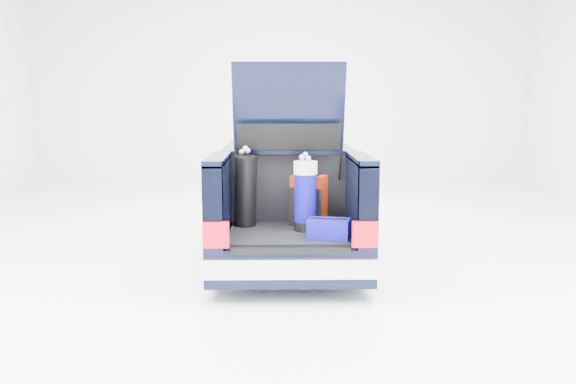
{
  "coord_description": "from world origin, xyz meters",
  "views": [
    {
      "loc": [
        -0.12,
        -8.05,
        2.07
      ],
      "look_at": [
        0.0,
        -0.5,
        0.89
      ],
      "focal_mm": 38.0,
      "sensor_mm": 36.0,
      "label": 1
    }
  ],
  "objects_px": {
    "red_suitcase": "(309,201)",
    "blue_duffel": "(329,229)",
    "car": "(287,201)",
    "black_golf_bag": "(246,191)",
    "blue_golf_bag": "(305,195)"
  },
  "relations": [
    {
      "from": "red_suitcase",
      "to": "blue_duffel",
      "type": "height_order",
      "value": "red_suitcase"
    },
    {
      "from": "car",
      "to": "black_golf_bag",
      "type": "relative_size",
      "value": 5.07
    },
    {
      "from": "blue_golf_bag",
      "to": "car",
      "type": "bearing_deg",
      "value": 88.93
    },
    {
      "from": "car",
      "to": "blue_duffel",
      "type": "xyz_separation_m",
      "value": [
        0.4,
        -1.93,
        0.03
      ]
    },
    {
      "from": "red_suitcase",
      "to": "blue_golf_bag",
      "type": "distance_m",
      "value": 0.23
    },
    {
      "from": "red_suitcase",
      "to": "blue_golf_bag",
      "type": "height_order",
      "value": "blue_golf_bag"
    },
    {
      "from": "blue_golf_bag",
      "to": "red_suitcase",
      "type": "bearing_deg",
      "value": 68.31
    },
    {
      "from": "red_suitcase",
      "to": "blue_duffel",
      "type": "distance_m",
      "value": 0.66
    },
    {
      "from": "car",
      "to": "black_golf_bag",
      "type": "bearing_deg",
      "value": -110.85
    },
    {
      "from": "red_suitcase",
      "to": "blue_duffel",
      "type": "relative_size",
      "value": 1.28
    },
    {
      "from": "car",
      "to": "red_suitcase",
      "type": "relative_size",
      "value": 7.49
    },
    {
      "from": "black_golf_bag",
      "to": "blue_golf_bag",
      "type": "distance_m",
      "value": 0.71
    },
    {
      "from": "blue_duffel",
      "to": "blue_golf_bag",
      "type": "bearing_deg",
      "value": 132.36
    },
    {
      "from": "car",
      "to": "black_golf_bag",
      "type": "distance_m",
      "value": 1.43
    },
    {
      "from": "blue_golf_bag",
      "to": "blue_duffel",
      "type": "xyz_separation_m",
      "value": [
        0.23,
        -0.41,
        -0.29
      ]
    }
  ]
}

